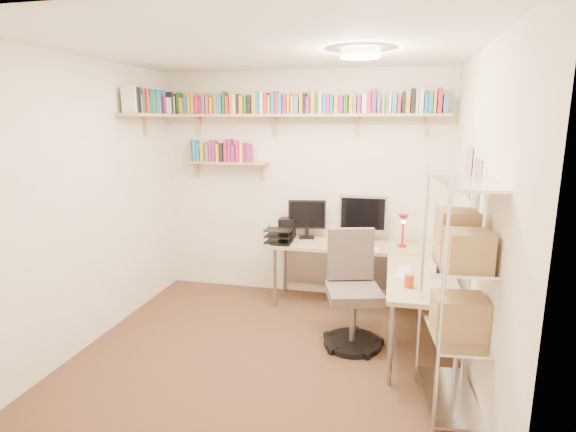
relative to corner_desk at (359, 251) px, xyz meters
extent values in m
plane|color=#4E2D21|center=(-0.69, -0.98, -0.68)|extent=(3.20, 3.20, 0.00)
cube|color=beige|center=(-0.69, 0.52, 0.57)|extent=(3.20, 0.04, 2.50)
cube|color=beige|center=(-2.29, -0.98, 0.57)|extent=(0.04, 3.00, 2.50)
cube|color=beige|center=(0.91, -0.98, 0.57)|extent=(0.04, 3.00, 2.50)
cube|color=beige|center=(-0.69, -2.48, 0.57)|extent=(3.20, 0.04, 2.50)
cube|color=white|center=(-0.69, -0.98, 1.82)|extent=(3.20, 3.00, 0.04)
cube|color=white|center=(0.90, -0.43, 0.87)|extent=(0.01, 0.30, 0.42)
cube|color=white|center=(0.90, -0.83, 0.82)|extent=(0.01, 0.28, 0.38)
cylinder|color=#FFEAC6|center=(0.01, -0.78, 1.78)|extent=(0.30, 0.30, 0.06)
cube|color=tan|center=(-0.69, 0.39, 1.34)|extent=(3.05, 0.25, 0.03)
cube|color=tan|center=(-2.17, -0.03, 1.34)|extent=(0.25, 1.00, 0.03)
cube|color=tan|center=(-1.54, 0.42, 0.82)|extent=(0.95, 0.20, 0.02)
cube|color=tan|center=(-1.89, 0.46, 1.27)|extent=(0.03, 0.20, 0.20)
cube|color=tan|center=(-0.99, 0.46, 1.27)|extent=(0.03, 0.20, 0.20)
cube|color=tan|center=(-0.09, 0.46, 1.27)|extent=(0.03, 0.20, 0.20)
cube|color=tan|center=(0.61, 0.46, 1.27)|extent=(0.03, 0.20, 0.20)
cube|color=orange|center=(-2.15, 0.39, 1.44)|extent=(0.04, 0.11, 0.18)
cube|color=black|center=(-2.11, 0.39, 1.47)|extent=(0.03, 0.12, 0.22)
cube|color=#226220|center=(-2.07, 0.39, 1.47)|extent=(0.03, 0.11, 0.24)
cube|color=orange|center=(-2.03, 0.39, 1.44)|extent=(0.03, 0.15, 0.18)
cube|color=teal|center=(-1.98, 0.39, 1.45)|extent=(0.04, 0.12, 0.20)
cube|color=orange|center=(-1.94, 0.39, 1.47)|extent=(0.03, 0.13, 0.23)
cube|color=gold|center=(-1.89, 0.39, 1.47)|extent=(0.03, 0.14, 0.23)
cube|color=red|center=(-1.84, 0.39, 1.45)|extent=(0.04, 0.14, 0.20)
cube|color=#83236A|center=(-1.80, 0.39, 1.45)|extent=(0.03, 0.11, 0.19)
cube|color=#7B6559|center=(-1.77, 0.39, 1.47)|extent=(0.03, 0.14, 0.22)
cube|color=#7B6559|center=(-1.73, 0.39, 1.45)|extent=(0.03, 0.11, 0.20)
cube|color=orange|center=(-1.68, 0.39, 1.44)|extent=(0.03, 0.12, 0.18)
cube|color=#7B6559|center=(-1.63, 0.39, 1.45)|extent=(0.04, 0.11, 0.19)
cube|color=teal|center=(-1.58, 0.39, 1.46)|extent=(0.04, 0.12, 0.21)
cube|color=#226220|center=(-1.53, 0.39, 1.48)|extent=(0.03, 0.12, 0.24)
cube|color=red|center=(-1.49, 0.39, 1.45)|extent=(0.03, 0.14, 0.19)
cube|color=orange|center=(-1.45, 0.39, 1.46)|extent=(0.03, 0.11, 0.22)
cube|color=silver|center=(-1.41, 0.39, 1.46)|extent=(0.03, 0.14, 0.20)
cube|color=black|center=(-1.37, 0.39, 1.46)|extent=(0.03, 0.12, 0.21)
cube|color=orange|center=(-1.34, 0.39, 1.45)|extent=(0.04, 0.12, 0.19)
cube|color=#226220|center=(-1.29, 0.39, 1.45)|extent=(0.03, 0.12, 0.19)
cube|color=black|center=(-1.24, 0.39, 1.45)|extent=(0.04, 0.15, 0.20)
cube|color=gold|center=(-1.19, 0.39, 1.47)|extent=(0.04, 0.12, 0.23)
cube|color=teal|center=(-1.15, 0.39, 1.47)|extent=(0.03, 0.11, 0.23)
cube|color=silver|center=(-1.10, 0.39, 1.47)|extent=(0.04, 0.14, 0.23)
cube|color=red|center=(-1.06, 0.39, 1.47)|extent=(0.03, 0.13, 0.22)
cube|color=gold|center=(-1.02, 0.39, 1.45)|extent=(0.03, 0.14, 0.19)
cube|color=teal|center=(-0.98, 0.39, 1.47)|extent=(0.04, 0.13, 0.24)
cube|color=red|center=(-0.94, 0.39, 1.47)|extent=(0.03, 0.12, 0.23)
cube|color=teal|center=(-0.91, 0.39, 1.46)|extent=(0.04, 0.11, 0.21)
cube|color=#83236A|center=(-0.85, 0.39, 1.46)|extent=(0.04, 0.13, 0.20)
cube|color=orange|center=(-0.81, 0.39, 1.47)|extent=(0.02, 0.14, 0.22)
cube|color=orange|center=(-0.77, 0.39, 1.44)|extent=(0.03, 0.14, 0.18)
cube|color=teal|center=(-0.73, 0.39, 1.44)|extent=(0.04, 0.14, 0.18)
cube|color=orange|center=(-0.67, 0.39, 1.47)|extent=(0.03, 0.13, 0.22)
cube|color=black|center=(-0.64, 0.39, 1.46)|extent=(0.02, 0.12, 0.21)
cube|color=#83236A|center=(-0.60, 0.39, 1.44)|extent=(0.04, 0.14, 0.17)
cube|color=gold|center=(-0.55, 0.39, 1.48)|extent=(0.04, 0.11, 0.24)
cube|color=#226220|center=(-0.51, 0.39, 1.45)|extent=(0.03, 0.12, 0.19)
cube|color=silver|center=(-0.47, 0.39, 1.46)|extent=(0.03, 0.14, 0.21)
cube|color=teal|center=(-0.43, 0.39, 1.46)|extent=(0.03, 0.11, 0.20)
cube|color=#83236A|center=(-0.39, 0.39, 1.45)|extent=(0.04, 0.15, 0.20)
cube|color=teal|center=(-0.35, 0.39, 1.45)|extent=(0.03, 0.14, 0.19)
cube|color=orange|center=(-0.31, 0.39, 1.45)|extent=(0.04, 0.11, 0.20)
cube|color=#83236A|center=(-0.26, 0.39, 1.45)|extent=(0.04, 0.13, 0.18)
cube|color=#226220|center=(-0.21, 0.39, 1.45)|extent=(0.04, 0.14, 0.19)
cube|color=gold|center=(-0.16, 0.39, 1.48)|extent=(0.04, 0.12, 0.24)
cube|color=#7B6559|center=(-0.12, 0.39, 1.45)|extent=(0.03, 0.15, 0.20)
cube|color=#83236A|center=(-0.07, 0.39, 1.45)|extent=(0.04, 0.14, 0.19)
cube|color=silver|center=(-0.02, 0.39, 1.45)|extent=(0.04, 0.13, 0.19)
cube|color=red|center=(0.03, 0.39, 1.47)|extent=(0.04, 0.14, 0.23)
cube|color=#83236A|center=(0.08, 0.39, 1.48)|extent=(0.04, 0.14, 0.24)
cube|color=teal|center=(0.12, 0.39, 1.45)|extent=(0.03, 0.12, 0.19)
cube|color=orange|center=(0.17, 0.39, 1.46)|extent=(0.03, 0.12, 0.21)
cube|color=teal|center=(0.20, 0.39, 1.46)|extent=(0.02, 0.12, 0.20)
cube|color=silver|center=(0.23, 0.39, 1.46)|extent=(0.02, 0.12, 0.20)
cube|color=teal|center=(0.28, 0.39, 1.46)|extent=(0.04, 0.12, 0.21)
cube|color=red|center=(0.32, 0.39, 1.45)|extent=(0.03, 0.14, 0.20)
cube|color=black|center=(0.37, 0.39, 1.46)|extent=(0.03, 0.13, 0.21)
cube|color=orange|center=(0.41, 0.39, 1.45)|extent=(0.04, 0.13, 0.20)
cube|color=black|center=(0.46, 0.39, 1.48)|extent=(0.04, 0.14, 0.24)
cube|color=silver|center=(0.50, 0.39, 1.47)|extent=(0.02, 0.14, 0.22)
cube|color=silver|center=(0.53, 0.39, 1.47)|extent=(0.04, 0.14, 0.23)
cube|color=teal|center=(0.58, 0.39, 1.45)|extent=(0.03, 0.13, 0.19)
cube|color=teal|center=(0.62, 0.39, 1.46)|extent=(0.04, 0.12, 0.21)
cube|color=gold|center=(0.67, 0.39, 1.47)|extent=(0.02, 0.13, 0.23)
cube|color=red|center=(0.71, 0.39, 1.48)|extent=(0.04, 0.15, 0.24)
cube|color=teal|center=(0.76, 0.39, 1.45)|extent=(0.04, 0.14, 0.18)
cube|color=silver|center=(-2.17, -0.47, 1.48)|extent=(0.14, 0.03, 0.25)
cube|color=black|center=(-2.17, -0.43, 1.47)|extent=(0.14, 0.03, 0.24)
cube|color=black|center=(-2.17, -0.38, 1.48)|extent=(0.15, 0.03, 0.24)
cube|color=silver|center=(-2.17, -0.34, 1.44)|extent=(0.11, 0.03, 0.18)
cube|color=#226220|center=(-2.17, -0.30, 1.47)|extent=(0.12, 0.03, 0.23)
cube|color=red|center=(-2.17, -0.25, 1.47)|extent=(0.15, 0.04, 0.24)
cube|color=#226220|center=(-2.17, -0.20, 1.44)|extent=(0.12, 0.04, 0.17)
cube|color=#226220|center=(-2.17, -0.16, 1.47)|extent=(0.12, 0.04, 0.24)
cube|color=teal|center=(-2.17, -0.12, 1.47)|extent=(0.13, 0.03, 0.24)
cube|color=#226220|center=(-2.17, -0.08, 1.45)|extent=(0.12, 0.04, 0.20)
cube|color=teal|center=(-2.17, -0.04, 1.48)|extent=(0.12, 0.03, 0.24)
cube|color=teal|center=(-2.17, 0.00, 1.47)|extent=(0.14, 0.03, 0.22)
cube|color=black|center=(-2.17, 0.04, 1.46)|extent=(0.11, 0.03, 0.21)
cube|color=#83236A|center=(-2.17, 0.09, 1.45)|extent=(0.15, 0.04, 0.19)
cube|color=teal|center=(-2.17, 0.13, 1.48)|extent=(0.11, 0.03, 0.25)
cube|color=silver|center=(-2.17, 0.17, 1.44)|extent=(0.13, 0.04, 0.17)
cube|color=silver|center=(-2.17, 0.22, 1.44)|extent=(0.14, 0.04, 0.18)
cube|color=black|center=(-2.17, 0.27, 1.47)|extent=(0.14, 0.04, 0.24)
cube|color=silver|center=(-2.17, 0.30, 1.45)|extent=(0.15, 0.03, 0.19)
cube|color=teal|center=(-2.17, 0.33, 1.46)|extent=(0.13, 0.03, 0.21)
cube|color=teal|center=(-2.17, 0.37, 1.45)|extent=(0.12, 0.03, 0.19)
cube|color=#7B6559|center=(-1.96, 0.42, 0.95)|extent=(0.03, 0.12, 0.24)
cube|color=teal|center=(-1.91, 0.42, 0.95)|extent=(0.04, 0.13, 0.23)
cube|color=teal|center=(-1.86, 0.42, 0.93)|extent=(0.03, 0.13, 0.19)
cube|color=gold|center=(-1.82, 0.42, 0.94)|extent=(0.04, 0.15, 0.21)
cube|color=#7B6559|center=(-1.76, 0.42, 0.93)|extent=(0.04, 0.12, 0.19)
cube|color=#83236A|center=(-1.71, 0.42, 0.95)|extent=(0.03, 0.13, 0.24)
cube|color=#83236A|center=(-1.67, 0.42, 0.95)|extent=(0.03, 0.14, 0.23)
cube|color=gold|center=(-1.63, 0.42, 0.93)|extent=(0.04, 0.12, 0.20)
cube|color=black|center=(-1.58, 0.42, 0.94)|extent=(0.03, 0.13, 0.21)
cube|color=red|center=(-1.54, 0.42, 0.95)|extent=(0.03, 0.11, 0.24)
cube|color=#83236A|center=(-1.49, 0.42, 0.96)|extent=(0.04, 0.12, 0.25)
cube|color=#83236A|center=(-1.44, 0.42, 0.93)|extent=(0.04, 0.14, 0.19)
cube|color=red|center=(-1.39, 0.42, 0.95)|extent=(0.03, 0.14, 0.24)
cube|color=silver|center=(-1.35, 0.42, 0.95)|extent=(0.03, 0.13, 0.24)
cube|color=red|center=(-1.32, 0.42, 0.94)|extent=(0.02, 0.14, 0.21)
cube|color=#83236A|center=(-1.27, 0.42, 0.93)|extent=(0.04, 0.14, 0.19)
cube|color=#CEAE86|center=(-0.04, 0.24, -0.01)|extent=(1.77, 0.56, 0.04)
cube|color=#CEAE86|center=(0.56, -0.67, -0.01)|extent=(0.56, 1.21, 0.04)
cylinder|color=gray|center=(-0.88, 0.00, -0.35)|extent=(0.04, 0.04, 0.65)
cylinder|color=gray|center=(-0.88, 0.47, -0.35)|extent=(0.04, 0.04, 0.65)
cylinder|color=gray|center=(0.79, 0.47, -0.35)|extent=(0.04, 0.04, 0.65)
cylinder|color=gray|center=(0.33, -1.23, -0.35)|extent=(0.04, 0.04, 0.65)
cylinder|color=gray|center=(0.79, -1.23, -0.35)|extent=(0.04, 0.04, 0.65)
cube|color=gray|center=(-0.04, 0.48, -0.31)|extent=(1.68, 0.02, 0.51)
cube|color=silver|center=(0.00, 0.35, 0.32)|extent=(0.51, 0.03, 0.39)
cube|color=black|center=(0.00, 0.33, 0.32)|extent=(0.46, 0.00, 0.34)
cube|color=black|center=(-0.60, 0.35, 0.28)|extent=(0.41, 0.03, 0.32)
cube|color=black|center=(0.69, -0.62, 0.30)|extent=(0.03, 0.54, 0.35)
cube|color=white|center=(0.67, -0.62, 0.30)|extent=(0.00, 0.49, 0.30)
cube|color=white|center=(0.00, 0.07, 0.02)|extent=(0.39, 0.12, 0.01)
cube|color=white|center=(0.42, -0.62, 0.02)|extent=(0.12, 0.37, 0.01)
cylinder|color=#B10F18|center=(0.42, 0.24, 0.02)|extent=(0.09, 0.09, 0.02)
cylinder|color=#B10F18|center=(0.42, 0.24, 0.16)|extent=(0.02, 0.02, 0.26)
cone|color=#B10F18|center=(0.42, 0.24, 0.31)|extent=(0.11, 0.11, 0.08)
sphere|color=#FFBF72|center=(0.42, 0.24, 0.28)|extent=(0.05, 0.05, 0.05)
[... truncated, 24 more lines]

